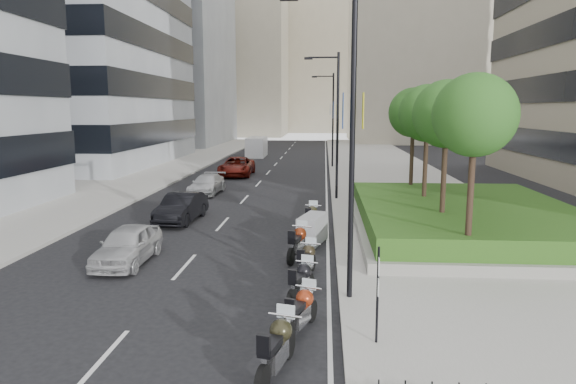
# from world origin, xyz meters

# --- Properties ---
(ground) EXTENTS (160.00, 160.00, 0.00)m
(ground) POSITION_xyz_m (0.00, 0.00, 0.00)
(ground) COLOR black
(ground) RESTS_ON ground
(sidewalk_right) EXTENTS (10.00, 100.00, 0.15)m
(sidewalk_right) POSITION_xyz_m (9.00, 30.00, 0.07)
(sidewalk_right) COLOR #9E9B93
(sidewalk_right) RESTS_ON ground
(sidewalk_left) EXTENTS (8.00, 100.00, 0.15)m
(sidewalk_left) POSITION_xyz_m (-12.00, 30.00, 0.07)
(sidewalk_left) COLOR #9E9B93
(sidewalk_left) RESTS_ON ground
(lane_edge) EXTENTS (0.12, 100.00, 0.01)m
(lane_edge) POSITION_xyz_m (3.70, 30.00, 0.01)
(lane_edge) COLOR silver
(lane_edge) RESTS_ON ground
(lane_centre) EXTENTS (0.12, 100.00, 0.01)m
(lane_centre) POSITION_xyz_m (-1.50, 30.00, 0.01)
(lane_centre) COLOR silver
(lane_centre) RESTS_ON ground
(building_grey_far) EXTENTS (22.00, 26.00, 30.00)m
(building_grey_far) POSITION_xyz_m (-24.00, 70.00, 15.00)
(building_grey_far) COLOR gray
(building_grey_far) RESTS_ON ground
(building_cream_right) EXTENTS (28.00, 24.00, 36.00)m
(building_cream_right) POSITION_xyz_m (22.00, 80.00, 18.00)
(building_cream_right) COLOR #B7AD93
(building_cream_right) RESTS_ON ground
(building_cream_left) EXTENTS (26.00, 24.00, 34.00)m
(building_cream_left) POSITION_xyz_m (-18.00, 100.00, 17.00)
(building_cream_left) COLOR #B7AD93
(building_cream_left) RESTS_ON ground
(building_cream_centre) EXTENTS (30.00, 24.00, 38.00)m
(building_cream_centre) POSITION_xyz_m (2.00, 120.00, 19.00)
(building_cream_centre) COLOR #B7AD93
(building_cream_centre) RESTS_ON ground
(planter) EXTENTS (10.00, 14.00, 0.40)m
(planter) POSITION_xyz_m (10.00, 10.00, 0.35)
(planter) COLOR gray
(planter) RESTS_ON sidewalk_right
(hedge) EXTENTS (9.40, 13.40, 0.80)m
(hedge) POSITION_xyz_m (10.00, 10.00, 0.95)
(hedge) COLOR #1E4814
(hedge) RESTS_ON planter
(tree_0) EXTENTS (2.80, 2.80, 6.30)m
(tree_0) POSITION_xyz_m (8.50, 4.00, 5.42)
(tree_0) COLOR #332319
(tree_0) RESTS_ON planter
(tree_1) EXTENTS (2.80, 2.80, 6.30)m
(tree_1) POSITION_xyz_m (8.50, 8.00, 5.42)
(tree_1) COLOR #332319
(tree_1) RESTS_ON planter
(tree_2) EXTENTS (2.80, 2.80, 6.30)m
(tree_2) POSITION_xyz_m (8.50, 12.00, 5.42)
(tree_2) COLOR #332319
(tree_2) RESTS_ON planter
(tree_3) EXTENTS (2.80, 2.80, 6.30)m
(tree_3) POSITION_xyz_m (8.50, 16.00, 5.42)
(tree_3) COLOR #332319
(tree_3) RESTS_ON planter
(lamp_post_0) EXTENTS (2.34, 0.45, 9.00)m
(lamp_post_0) POSITION_xyz_m (4.14, 1.00, 5.07)
(lamp_post_0) COLOR black
(lamp_post_0) RESTS_ON ground
(lamp_post_1) EXTENTS (2.34, 0.45, 9.00)m
(lamp_post_1) POSITION_xyz_m (4.14, 18.00, 5.07)
(lamp_post_1) COLOR black
(lamp_post_1) RESTS_ON ground
(lamp_post_2) EXTENTS (2.34, 0.45, 9.00)m
(lamp_post_2) POSITION_xyz_m (4.14, 36.00, 5.07)
(lamp_post_2) COLOR black
(lamp_post_2) RESTS_ON ground
(parking_sign) EXTENTS (0.06, 0.32, 2.50)m
(parking_sign) POSITION_xyz_m (4.80, -2.00, 1.46)
(parking_sign) COLOR black
(parking_sign) RESTS_ON ground
(motorcycle_0) EXTENTS (0.87, 2.29, 1.16)m
(motorcycle_0) POSITION_xyz_m (2.55, -3.41, 0.62)
(motorcycle_0) COLOR black
(motorcycle_0) RESTS_ON ground
(motorcycle_1) EXTENTS (0.94, 2.06, 1.07)m
(motorcycle_1) POSITION_xyz_m (2.97, -1.25, 0.57)
(motorcycle_1) COLOR black
(motorcycle_1) RESTS_ON ground
(motorcycle_2) EXTENTS (0.88, 2.06, 1.06)m
(motorcycle_2) POSITION_xyz_m (2.87, 1.02, 0.57)
(motorcycle_2) COLOR black
(motorcycle_2) RESTS_ON ground
(motorcycle_3) EXTENTS (0.78, 2.13, 1.08)m
(motorcycle_3) POSITION_xyz_m (2.96, 3.10, 0.57)
(motorcycle_3) COLOR black
(motorcycle_3) RESTS_ON ground
(motorcycle_4) EXTENTS (0.87, 2.32, 1.17)m
(motorcycle_4) POSITION_xyz_m (2.55, 5.29, 0.63)
(motorcycle_4) COLOR black
(motorcycle_4) RESTS_ON ground
(motorcycle_5) EXTENTS (1.32, 2.15, 1.22)m
(motorcycle_5) POSITION_xyz_m (3.04, 7.58, 0.61)
(motorcycle_5) COLOR black
(motorcycle_5) RESTS_ON ground
(motorcycle_6) EXTENTS (0.77, 2.32, 1.16)m
(motorcycle_6) POSITION_xyz_m (2.94, 9.78, 0.62)
(motorcycle_6) COLOR black
(motorcycle_6) RESTS_ON ground
(car_a) EXTENTS (1.65, 4.10, 1.40)m
(car_a) POSITION_xyz_m (-3.70, 4.27, 0.70)
(car_a) COLOR #ADADAF
(car_a) RESTS_ON ground
(car_b) EXTENTS (1.84, 4.47, 1.44)m
(car_b) POSITION_xyz_m (-3.68, 11.43, 0.72)
(car_b) COLOR black
(car_b) RESTS_ON ground
(car_c) EXTENTS (2.02, 4.50, 1.28)m
(car_c) POSITION_xyz_m (-4.35, 20.05, 0.64)
(car_c) COLOR silver
(car_c) RESTS_ON ground
(car_d) EXTENTS (2.71, 5.74, 1.58)m
(car_d) POSITION_xyz_m (-3.95, 29.61, 0.79)
(car_d) COLOR maroon
(car_d) RESTS_ON ground
(delivery_van) EXTENTS (2.13, 5.49, 2.30)m
(delivery_van) POSITION_xyz_m (-4.58, 47.24, 1.07)
(delivery_van) COLOR white
(delivery_van) RESTS_ON ground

